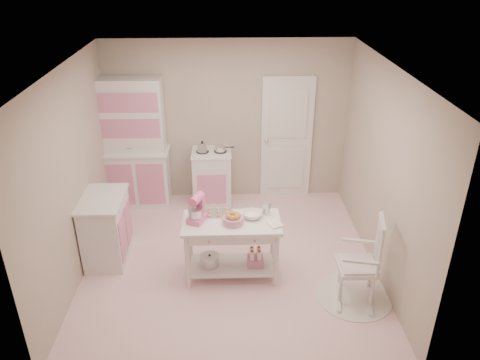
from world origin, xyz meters
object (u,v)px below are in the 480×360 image
base_cabinet (106,229)px  rocking_chair (359,259)px  stand_mixer (196,209)px  bread_basket (233,220)px  work_table (232,249)px  stove (212,178)px  hutch (134,144)px

base_cabinet → rocking_chair: 3.25m
stand_mixer → bread_basket: bearing=14.5°
stand_mixer → bread_basket: stand_mixer is taller
rocking_chair → bread_basket: 1.54m
rocking_chair → base_cabinet: bearing=176.5°
base_cabinet → work_table: (1.65, -0.42, -0.06)m
stove → rocking_chair: bearing=-53.4°
rocking_chair → stand_mixer: 2.00m
bread_basket → rocking_chair: bearing=-16.2°
base_cabinet → stand_mixer: size_ratio=2.71×
work_table → bread_basket: 0.45m
bread_basket → work_table: bearing=111.8°
stove → work_table: stove is taller
stove → stand_mixer: bearing=-94.2°
base_cabinet → stand_mixer: stand_mixer is taller
base_cabinet → rocking_chair: (3.12, -0.89, 0.09)m
hutch → stand_mixer: (1.06, -1.92, -0.07)m
base_cabinet → stand_mixer: (1.23, -0.40, 0.51)m
stove → work_table: bearing=-81.5°
hutch → work_table: (1.48, -1.94, -0.64)m
hutch → work_table: 2.53m
stove → base_cabinet: (-1.37, -1.47, 0.00)m
work_table → hutch: bearing=127.4°
hutch → stove: hutch is taller
rocking_chair → hutch: bearing=153.3°
base_cabinet → stand_mixer: 1.39m
hutch → work_table: size_ratio=1.73×
stove → base_cabinet: bearing=-133.0°
stand_mixer → stove: bearing=109.4°
hutch → work_table: hutch is taller
hutch → bread_basket: bearing=-53.0°
hutch → base_cabinet: size_ratio=2.26×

